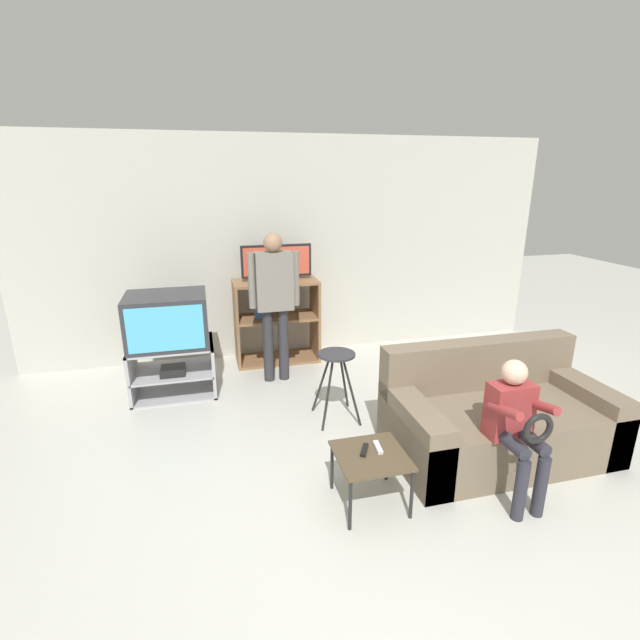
{
  "coord_description": "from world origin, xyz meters",
  "views": [
    {
      "loc": [
        -1.11,
        -1.89,
        2.16
      ],
      "look_at": [
        -0.12,
        1.96,
        0.9
      ],
      "focal_mm": 26.0,
      "sensor_mm": 36.0,
      "label": 1
    }
  ],
  "objects_px": {
    "media_shelf": "(276,320)",
    "remote_control_black": "(364,450)",
    "tv_stand": "(173,369)",
    "person_standing_adult": "(274,294)",
    "television_flat": "(277,264)",
    "couch": "(496,418)",
    "television_main": "(167,320)",
    "folding_stool": "(336,366)",
    "snack_table": "(371,460)",
    "person_seated_child": "(516,421)",
    "remote_control_white": "(378,447)"
  },
  "relations": [
    {
      "from": "media_shelf",
      "to": "remote_control_black",
      "type": "bearing_deg",
      "value": -86.53
    },
    {
      "from": "tv_stand",
      "to": "media_shelf",
      "type": "height_order",
      "value": "media_shelf"
    },
    {
      "from": "tv_stand",
      "to": "person_standing_adult",
      "type": "distance_m",
      "value": 1.28
    },
    {
      "from": "remote_control_black",
      "to": "television_flat",
      "type": "bearing_deg",
      "value": 121.3
    },
    {
      "from": "couch",
      "to": "television_main",
      "type": "bearing_deg",
      "value": 145.74
    },
    {
      "from": "folding_stool",
      "to": "snack_table",
      "type": "bearing_deg",
      "value": -94.98
    },
    {
      "from": "television_main",
      "to": "person_seated_child",
      "type": "xyz_separation_m",
      "value": [
        2.33,
        -2.28,
        -0.19
      ]
    },
    {
      "from": "remote_control_white",
      "to": "person_seated_child",
      "type": "height_order",
      "value": "person_seated_child"
    },
    {
      "from": "snack_table",
      "to": "remote_control_white",
      "type": "distance_m",
      "value": 0.1
    },
    {
      "from": "television_main",
      "to": "folding_stool",
      "type": "xyz_separation_m",
      "value": [
        1.47,
        -0.94,
        -0.27
      ]
    },
    {
      "from": "tv_stand",
      "to": "folding_stool",
      "type": "bearing_deg",
      "value": -32.34
    },
    {
      "from": "remote_control_black",
      "to": "snack_table",
      "type": "bearing_deg",
      "value": -27.17
    },
    {
      "from": "remote_control_black",
      "to": "person_standing_adult",
      "type": "bearing_deg",
      "value": 125.35
    },
    {
      "from": "tv_stand",
      "to": "person_standing_adult",
      "type": "height_order",
      "value": "person_standing_adult"
    },
    {
      "from": "folding_stool",
      "to": "snack_table",
      "type": "distance_m",
      "value": 1.19
    },
    {
      "from": "remote_control_white",
      "to": "tv_stand",
      "type": "bearing_deg",
      "value": 131.1
    },
    {
      "from": "couch",
      "to": "person_standing_adult",
      "type": "height_order",
      "value": "person_standing_adult"
    },
    {
      "from": "person_standing_adult",
      "to": "remote_control_white",
      "type": "bearing_deg",
      "value": -80.27
    },
    {
      "from": "couch",
      "to": "person_seated_child",
      "type": "relative_size",
      "value": 1.73
    },
    {
      "from": "television_main",
      "to": "remote_control_white",
      "type": "relative_size",
      "value": 5.36
    },
    {
      "from": "media_shelf",
      "to": "remote_control_white",
      "type": "bearing_deg",
      "value": -84.35
    },
    {
      "from": "media_shelf",
      "to": "person_seated_child",
      "type": "relative_size",
      "value": 1.0
    },
    {
      "from": "media_shelf",
      "to": "person_seated_child",
      "type": "distance_m",
      "value": 3.09
    },
    {
      "from": "couch",
      "to": "person_standing_adult",
      "type": "distance_m",
      "value": 2.43
    },
    {
      "from": "person_standing_adult",
      "to": "tv_stand",
      "type": "bearing_deg",
      "value": -177.25
    },
    {
      "from": "media_shelf",
      "to": "snack_table",
      "type": "bearing_deg",
      "value": -85.94
    },
    {
      "from": "couch",
      "to": "person_seated_child",
      "type": "bearing_deg",
      "value": -114.93
    },
    {
      "from": "person_seated_child",
      "to": "television_flat",
      "type": "bearing_deg",
      "value": 111.38
    },
    {
      "from": "remote_control_white",
      "to": "couch",
      "type": "xyz_separation_m",
      "value": [
        1.13,
        0.3,
        -0.11
      ]
    },
    {
      "from": "folding_stool",
      "to": "remote_control_white",
      "type": "relative_size",
      "value": 4.48
    },
    {
      "from": "snack_table",
      "to": "person_seated_child",
      "type": "xyz_separation_m",
      "value": [
        0.96,
        -0.17,
        0.25
      ]
    },
    {
      "from": "folding_stool",
      "to": "snack_table",
      "type": "height_order",
      "value": "folding_stool"
    },
    {
      "from": "media_shelf",
      "to": "person_standing_adult",
      "type": "relative_size",
      "value": 0.62
    },
    {
      "from": "person_standing_adult",
      "to": "person_seated_child",
      "type": "relative_size",
      "value": 1.61
    },
    {
      "from": "tv_stand",
      "to": "television_main",
      "type": "distance_m",
      "value": 0.52
    },
    {
      "from": "snack_table",
      "to": "remote_control_black",
      "type": "bearing_deg",
      "value": 124.5
    },
    {
      "from": "person_seated_child",
      "to": "television_main",
      "type": "bearing_deg",
      "value": 135.61
    },
    {
      "from": "snack_table",
      "to": "person_seated_child",
      "type": "bearing_deg",
      "value": -9.93
    },
    {
      "from": "tv_stand",
      "to": "couch",
      "type": "relative_size",
      "value": 0.48
    },
    {
      "from": "media_shelf",
      "to": "television_flat",
      "type": "relative_size",
      "value": 1.22
    },
    {
      "from": "folding_stool",
      "to": "couch",
      "type": "height_order",
      "value": "couch"
    },
    {
      "from": "couch",
      "to": "folding_stool",
      "type": "bearing_deg",
      "value": 143.54
    },
    {
      "from": "tv_stand",
      "to": "folding_stool",
      "type": "xyz_separation_m",
      "value": [
        1.46,
        -0.92,
        0.26
      ]
    },
    {
      "from": "folding_stool",
      "to": "person_seated_child",
      "type": "bearing_deg",
      "value": -57.41
    },
    {
      "from": "media_shelf",
      "to": "couch",
      "type": "relative_size",
      "value": 0.58
    },
    {
      "from": "television_main",
      "to": "couch",
      "type": "distance_m",
      "value": 3.15
    },
    {
      "from": "remote_control_white",
      "to": "person_seated_child",
      "type": "bearing_deg",
      "value": -7.85
    },
    {
      "from": "tv_stand",
      "to": "remote_control_white",
      "type": "height_order",
      "value": "tv_stand"
    },
    {
      "from": "television_main",
      "to": "snack_table",
      "type": "relative_size",
      "value": 1.66
    },
    {
      "from": "television_main",
      "to": "remote_control_white",
      "type": "height_order",
      "value": "television_main"
    }
  ]
}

